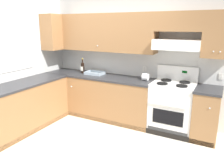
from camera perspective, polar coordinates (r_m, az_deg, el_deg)
The scene contains 9 objects.
ground_plane at distance 3.90m, azimuth -8.95°, elevation -16.18°, with size 7.04×7.04×0.00m, color beige.
wall_back at distance 4.55m, azimuth 6.09°, elevation 7.96°, with size 4.68×0.57×2.55m.
wall_left at distance 4.71m, azimuth -23.68°, elevation 5.41°, with size 0.47×4.00×2.55m.
counter_back_run at distance 4.68m, azimuth -0.13°, elevation -4.70°, with size 3.60×0.65×0.91m.
counter_left_run at distance 4.51m, azimuth -22.07°, elevation -6.49°, with size 0.63×1.91×0.91m.
stove at distance 4.27m, azimuth 15.20°, elevation -6.69°, with size 0.76×0.62×1.20m.
wine_bottle at distance 4.94m, azimuth -7.56°, elevation 3.31°, with size 0.07×0.08×0.34m.
bowl at distance 4.82m, azimuth -4.43°, elevation 1.71°, with size 0.40×0.27×0.06m.
paper_towel_roll at distance 4.30m, azimuth 8.63°, elevation 0.78°, with size 0.12×0.14×0.14m.
Camera 1 is at (2.07, -2.67, 1.95)m, focal length 35.48 mm.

